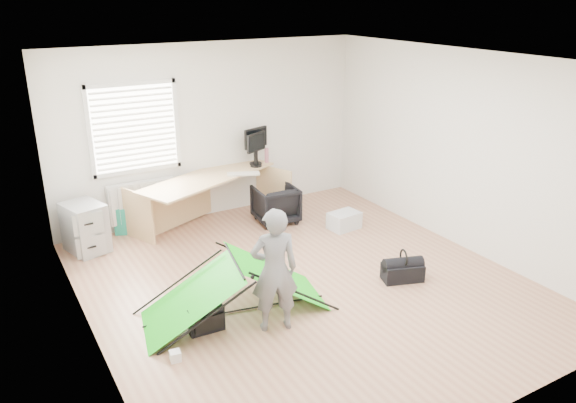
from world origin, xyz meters
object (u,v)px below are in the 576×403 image
filing_cabinet (85,228)px  monitor_left (256,154)px  thermos (267,155)px  monitor_right (255,151)px  duffel_bag (402,272)px  desk (209,200)px  kite (236,287)px  office_chair (276,204)px  laptop_bag (207,320)px  person (274,270)px  storage_crate (344,221)px

filing_cabinet → monitor_left: 2.78m
thermos → filing_cabinet: bearing=-175.8°
monitor_right → duffel_bag: size_ratio=0.92×
filing_cabinet → duffel_bag: filing_cabinet is taller
desk → filing_cabinet: bearing=157.2°
desk → kite: 2.63m
office_chair → laptop_bag: office_chair is taller
desk → laptop_bag: desk is taller
desk → thermos: thermos is taller
desk → duffel_bag: bearing=-88.1°
thermos → office_chair: size_ratio=0.37×
monitor_right → laptop_bag: size_ratio=1.22×
monitor_right → person: bearing=-131.0°
desk → person: (-0.52, -3.00, 0.30)m
monitor_left → person: (-1.38, -3.09, -0.29)m
monitor_right → kite: (-1.66, -2.73, -0.68)m
desk → laptop_bag: 2.97m
office_chair → kite: 2.68m
desk → filing_cabinet: desk is taller
kite → desk: bearing=85.2°
monitor_left → thermos: bearing=-1.1°
person → storage_crate: 2.92m
desk → monitor_right: (0.91, 0.21, 0.61)m
monitor_left → kite: size_ratio=0.20×
monitor_right → person: size_ratio=0.33×
office_chair → duffel_bag: bearing=105.3°
filing_cabinet → monitor_left: size_ratio=1.65×
storage_crate → filing_cabinet: bearing=161.7°
filing_cabinet → office_chair: filing_cabinet is taller
storage_crate → duffel_bag: 1.73m
monitor_left → laptop_bag: bearing=-150.8°
filing_cabinet → storage_crate: filing_cabinet is taller
desk → storage_crate: desk is taller
person → monitor_left: bearing=-97.3°
thermos → kite: thermos is taller
kite → laptop_bag: bearing=-143.6°
person → monitor_right: bearing=-97.3°
kite → duffel_bag: kite is taller
office_chair → kite: size_ratio=0.31×
monitor_left → thermos: size_ratio=1.76×
monitor_right → thermos: 0.22m
monitor_left → thermos: monitor_left is taller
person → kite: size_ratio=0.66×
desk → monitor_left: 1.04m
office_chair → duffel_bag: 2.51m
filing_cabinet → duffel_bag: (3.21, -2.87, -0.24)m
thermos → monitor_left: bearing=-156.3°
office_chair → kite: bearing=56.6°
person → storage_crate: size_ratio=2.99×
monitor_left → duffel_bag: monitor_left is taller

